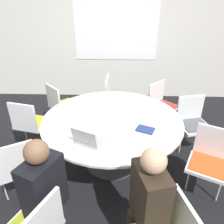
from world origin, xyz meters
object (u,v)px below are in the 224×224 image
person_1 (147,199)px  chair_7 (30,121)px  chair_6 (61,103)px  chair_4 (161,103)px  chair_3 (193,120)px  chair_2 (210,158)px  spiral_notebook (145,129)px  chair_8 (16,165)px  laptop (87,139)px  chair_5 (114,95)px  person_0 (43,189)px

person_1 → chair_7: bearing=30.7°
chair_6 → chair_4: bearing=49.0°
chair_3 → chair_6: same height
chair_2 → spiral_notebook: (-0.74, 0.24, 0.22)m
chair_3 → chair_8: 2.50m
laptop → spiral_notebook: (0.67, 0.29, -0.04)m
chair_3 → spiral_notebook: bearing=24.9°
chair_3 → laptop: 1.75m
chair_2 → chair_7: same height
chair_2 → chair_8: 2.21m
chair_7 → spiral_notebook: bearing=-3.1°
chair_5 → spiral_notebook: bearing=18.2°
chair_6 → chair_7: (-0.32, -0.62, 0.00)m
chair_6 → chair_8: 1.57m
chair_5 → laptop: laptop is taller
person_1 → chair_6: bearing=15.0°
chair_8 → chair_6: bearing=54.7°
chair_5 → person_0: 2.53m
chair_2 → person_1: 1.14m
chair_2 → chair_6: (-2.08, 1.37, 0.00)m
chair_8 → spiral_notebook: bearing=-14.2°
chair_8 → person_1: bearing=-53.2°
chair_2 → person_0: size_ratio=0.72×
person_0 → person_1: (0.90, -0.08, 0.00)m
chair_3 → person_1: person_1 is taller
chair_5 → laptop: size_ratio=2.29×
person_0 → chair_5: bearing=11.6°
person_0 → laptop: size_ratio=3.21×
chair_8 → laptop: 0.85m
chair_2 → chair_3: same height
chair_2 → chair_4: (-0.32, 1.46, 0.00)m
chair_3 → chair_8: same height
chair_5 → laptop: bearing=-4.8°
chair_3 → laptop: size_ratio=2.29×
chair_6 → laptop: laptop is taller
laptop → spiral_notebook: laptop is taller
chair_3 → person_1: (-0.87, -1.64, 0.19)m
chair_3 → person_0: 2.37m
chair_4 → person_1: (-0.50, -2.23, 0.19)m
chair_3 → spiral_notebook: (-0.79, -0.63, 0.22)m
chair_4 → spiral_notebook: (-0.42, -1.22, 0.22)m
spiral_notebook → laptop: bearing=-156.7°
chair_7 → person_0: 1.60m
chair_8 → chair_7: bearing=70.7°
chair_2 → spiral_notebook: size_ratio=3.48×
chair_4 → chair_7: (-2.07, -0.71, 0.00)m
chair_2 → person_1: person_1 is taller
chair_2 → laptop: bearing=28.8°
chair_7 → chair_2: bearing=-3.4°
laptop → chair_2: bearing=-153.8°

